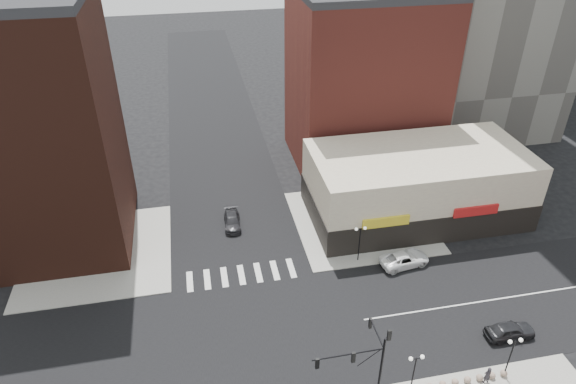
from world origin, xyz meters
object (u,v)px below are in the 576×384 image
object	(u,v)px
street_lamp_se_a	(415,365)
pedestrian	(487,375)
dark_sedan_north	(232,221)
street_lamp_se_b	(513,348)
street_lamp_ne	(360,235)
white_suv	(404,259)
dark_sedan_east	(510,330)
traffic_signal	(368,356)

from	to	relation	value
street_lamp_se_a	pedestrian	bearing A→B (deg)	-2.64
street_lamp_se_a	dark_sedan_north	size ratio (longest dim) A/B	0.93
pedestrian	street_lamp_se_a	bearing A→B (deg)	-2.90
street_lamp_se_a	street_lamp_se_b	distance (m)	8.00
street_lamp_se_a	street_lamp_ne	world-z (taller)	same
street_lamp_se_b	dark_sedan_north	distance (m)	31.33
street_lamp_se_b	white_suv	world-z (taller)	street_lamp_se_b
street_lamp_se_a	dark_sedan_east	distance (m)	11.56
dark_sedan_north	street_lamp_se_b	bearing A→B (deg)	-49.60
street_lamp_ne	dark_sedan_east	size ratio (longest dim) A/B	0.96
dark_sedan_east	dark_sedan_north	bearing A→B (deg)	46.79
street_lamp_se_b	dark_sedan_east	distance (m)	5.21
street_lamp_se_a	street_lamp_se_b	size ratio (longest dim) A/B	1.00
dark_sedan_east	dark_sedan_north	world-z (taller)	dark_sedan_east
traffic_signal	street_lamp_ne	size ratio (longest dim) A/B	1.87
dark_sedan_north	street_lamp_se_a	bearing A→B (deg)	-63.13
white_suv	traffic_signal	bearing A→B (deg)	139.41
dark_sedan_east	pedestrian	xyz separation A→B (m)	(-4.44, -3.96, 0.23)
street_lamp_ne	dark_sedan_east	xyz separation A→B (m)	(9.66, -12.32, -2.56)
dark_sedan_north	traffic_signal	bearing A→B (deg)	-70.68
dark_sedan_east	pedestrian	world-z (taller)	pedestrian
street_lamp_se_a	street_lamp_ne	size ratio (longest dim) A/B	1.00
street_lamp_se_a	white_suv	bearing A→B (deg)	69.44
street_lamp_ne	traffic_signal	bearing A→B (deg)	-106.75
street_lamp_se_b	street_lamp_ne	bearing A→B (deg)	113.63
street_lamp_ne	dark_sedan_east	distance (m)	15.87
street_lamp_se_a	pedestrian	size ratio (longest dim) A/B	2.45
street_lamp_se_b	white_suv	size ratio (longest dim) A/B	0.81
street_lamp_se_a	white_suv	world-z (taller)	street_lamp_se_a
street_lamp_se_a	dark_sedan_east	xyz separation A→B (m)	(10.66, 3.68, -2.56)
dark_sedan_north	pedestrian	world-z (taller)	pedestrian
white_suv	dark_sedan_north	distance (m)	19.41
traffic_signal	white_suv	bearing A→B (deg)	57.29
white_suv	dark_sedan_east	world-z (taller)	dark_sedan_east
street_lamp_se_b	street_lamp_ne	distance (m)	17.46
traffic_signal	pedestrian	world-z (taller)	traffic_signal
white_suv	pedestrian	xyz separation A→B (m)	(0.79, -14.79, 0.26)
street_lamp_se_b	dark_sedan_east	bearing A→B (deg)	54.09
street_lamp_se_a	traffic_signal	bearing A→B (deg)	177.43
dark_sedan_east	street_lamp_se_b	bearing A→B (deg)	144.98
street_lamp_se_b	street_lamp_ne	world-z (taller)	same
traffic_signal	white_suv	world-z (taller)	traffic_signal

